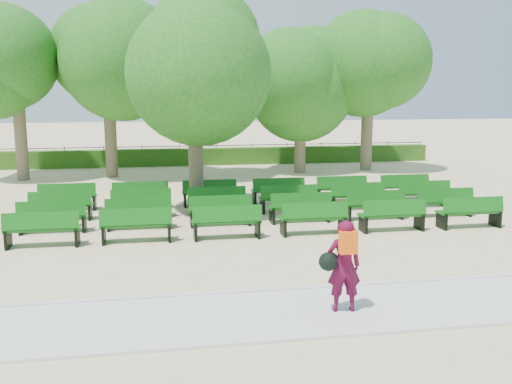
% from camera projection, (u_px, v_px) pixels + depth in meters
% --- Properties ---
extents(ground, '(120.00, 120.00, 0.00)m').
position_uv_depth(ground, '(234.00, 222.00, 17.31)').
color(ground, beige).
extents(paving, '(30.00, 2.20, 0.06)m').
position_uv_depth(paving, '(291.00, 314.00, 10.13)').
color(paving, silver).
rests_on(paving, ground).
extents(curb, '(30.00, 0.12, 0.10)m').
position_uv_depth(curb, '(277.00, 291.00, 11.24)').
color(curb, silver).
rests_on(curb, ground).
extents(hedge, '(26.00, 0.70, 0.90)m').
position_uv_depth(hedge, '(199.00, 157.00, 30.81)').
color(hedge, '#2B5816').
rests_on(hedge, ground).
extents(fence, '(26.00, 0.10, 1.02)m').
position_uv_depth(fence, '(198.00, 164.00, 31.28)').
color(fence, black).
rests_on(fence, ground).
extents(tree_line, '(21.80, 6.80, 7.04)m').
position_uv_depth(tree_line, '(205.00, 175.00, 27.01)').
color(tree_line, '#266A1C').
rests_on(tree_line, ground).
extents(bench_array, '(1.88, 0.62, 1.17)m').
position_uv_depth(bench_array, '(255.00, 215.00, 17.89)').
color(bench_array, '#105B11').
rests_on(bench_array, ground).
extents(tree_among, '(4.66, 4.66, 6.69)m').
position_uv_depth(tree_among, '(194.00, 71.00, 18.17)').
color(tree_among, brown).
rests_on(tree_among, ground).
extents(person, '(0.79, 0.49, 1.66)m').
position_uv_depth(person, '(343.00, 265.00, 10.03)').
color(person, '#4A0A25').
rests_on(person, ground).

